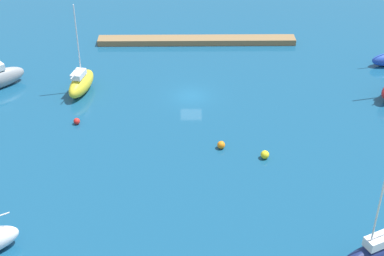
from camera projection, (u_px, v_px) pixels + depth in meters
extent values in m
plane|color=navy|center=(191.00, 96.00, 67.06)|extent=(160.00, 160.00, 0.00)
cube|color=olive|center=(197.00, 40.00, 79.20)|extent=(26.93, 2.12, 0.79)
ellipsoid|color=yellow|center=(81.00, 84.00, 67.24)|extent=(3.28, 6.12, 2.26)
cube|color=silver|center=(78.00, 74.00, 66.07)|extent=(1.64, 2.31, 0.65)
cylinder|color=silver|center=(77.00, 40.00, 64.59)|extent=(0.14, 0.14, 8.38)
cylinder|color=silver|center=(76.00, 73.00, 65.24)|extent=(0.80, 2.85, 0.11)
ellipsoid|color=gray|center=(1.00, 78.00, 68.35)|extent=(5.70, 5.28, 2.23)
cube|color=silver|center=(379.00, 241.00, 43.20)|extent=(2.42, 1.91, 0.80)
cylinder|color=silver|center=(378.00, 209.00, 41.04)|extent=(0.14, 0.14, 7.68)
sphere|color=red|center=(77.00, 121.00, 61.82)|extent=(0.69, 0.69, 0.69)
sphere|color=orange|center=(221.00, 145.00, 57.97)|extent=(0.79, 0.79, 0.79)
sphere|color=yellow|center=(265.00, 155.00, 56.51)|extent=(0.84, 0.84, 0.84)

